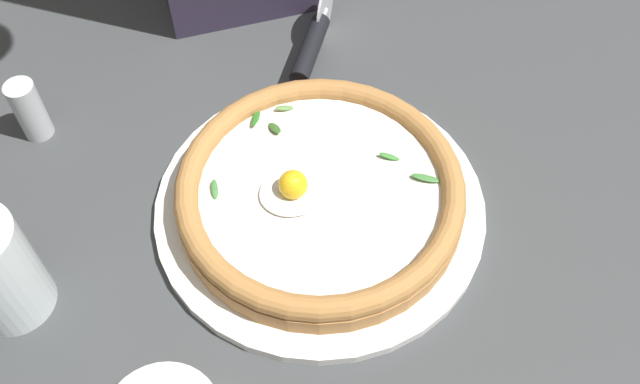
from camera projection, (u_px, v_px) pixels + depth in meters
The scene contains 5 objects.
ground_plane at pixel (277, 206), 0.75m from camera, with size 2.40×2.40×0.03m, color #3D3F41.
pizza_plate at pixel (320, 207), 0.73m from camera, with size 0.34×0.34×0.01m, color white.
pizza at pixel (320, 192), 0.70m from camera, with size 0.29×0.29×0.05m.
pizza_cutter at pixel (314, 38), 0.82m from camera, with size 0.08×0.15×0.07m.
pepper_shaker at pixel (29, 110), 0.76m from camera, with size 0.03×0.03×0.07m, color silver.
Camera 1 is at (0.04, 0.42, 0.61)m, focal length 39.76 mm.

